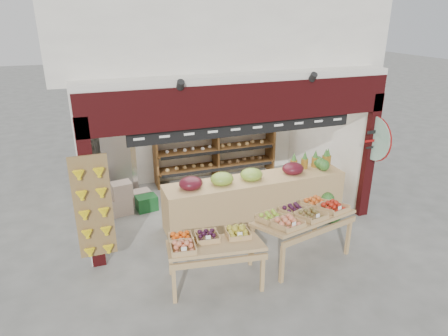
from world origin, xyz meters
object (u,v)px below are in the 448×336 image
refrigerator (115,155)px  mid_counter (255,198)px  cardboard_stack (131,199)px  back_shelving (216,135)px  display_table_right (303,215)px  watermelon_pile (326,210)px  display_table_left (208,243)px

refrigerator → mid_counter: size_ratio=0.52×
refrigerator → cardboard_stack: bearing=-89.2°
back_shelving → display_table_right: (0.26, -3.95, -0.37)m
back_shelving → watermelon_pile: back_shelving is taller
watermelon_pile → refrigerator: bearing=145.8°
back_shelving → display_table_left: size_ratio=1.99×
refrigerator → mid_counter: 3.49m
refrigerator → mid_counter: (2.57, -2.32, -0.48)m
back_shelving → cardboard_stack: size_ratio=3.01×
display_table_right → cardboard_stack: bearing=132.6°
back_shelving → cardboard_stack: 2.76m
cardboard_stack → back_shelving: bearing=25.6°
cardboard_stack → watermelon_pile: (3.85, -1.75, -0.08)m
cardboard_stack → watermelon_pile: cardboard_stack is taller
back_shelving → display_table_left: back_shelving is taller
mid_counter → display_table_left: bearing=-133.3°
cardboard_stack → display_table_left: 3.11m
display_table_left → watermelon_pile: 3.29m
display_table_right → watermelon_pile: size_ratio=2.50×
refrigerator → display_table_right: (2.79, -3.82, -0.17)m
mid_counter → display_table_left: mid_counter is taller
mid_counter → display_table_right: (0.23, -1.51, 0.31)m
refrigerator → display_table_left: 4.09m
mid_counter → watermelon_pile: size_ratio=5.26×
display_table_left → display_table_right: 1.78m
refrigerator → mid_counter: refrigerator is taller
refrigerator → watermelon_pile: refrigerator is taller
back_shelving → refrigerator: 2.54m
refrigerator → watermelon_pile: bearing=-44.1°
cardboard_stack → display_table_left: bearing=-74.2°
mid_counter → display_table_right: bearing=-81.5°
back_shelving → mid_counter: back_shelving is taller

